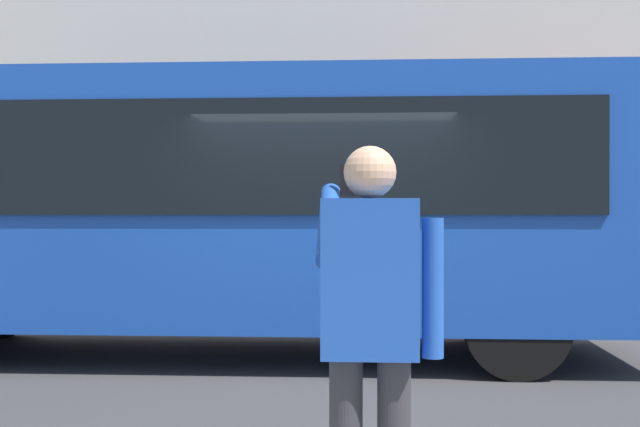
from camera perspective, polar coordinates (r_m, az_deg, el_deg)
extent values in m
plane|color=#38383A|center=(8.31, 0.40, -10.83)|extent=(60.00, 60.00, 0.00)
cube|color=maroon|center=(14.74, 15.55, 5.62)|extent=(4.40, 1.10, 0.24)
cube|color=#1947AD|center=(9.02, -6.82, 0.88)|extent=(9.00, 2.50, 2.60)
cube|color=black|center=(7.80, -8.49, 3.95)|extent=(7.60, 0.06, 1.10)
cylinder|color=black|center=(11.04, -21.33, -5.51)|extent=(1.00, 0.28, 1.00)
cylinder|color=black|center=(10.12, 11.42, -6.01)|extent=(1.00, 0.28, 1.00)
cylinder|color=black|center=(7.96, 13.61, -7.67)|extent=(1.00, 0.28, 1.00)
cube|color=#1E4CAD|center=(3.40, 3.51, -4.52)|extent=(0.40, 0.24, 0.66)
sphere|color=#D8A884|center=(3.40, 3.51, 2.90)|extent=(0.22, 0.22, 0.22)
cylinder|color=#1E4CAD|center=(3.42, 7.89, -5.17)|extent=(0.09, 0.09, 0.58)
cylinder|color=#1E4CAD|center=(3.56, 0.62, -0.77)|extent=(0.09, 0.48, 0.37)
cube|color=black|center=(3.70, 1.96, 2.36)|extent=(0.07, 0.01, 0.14)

